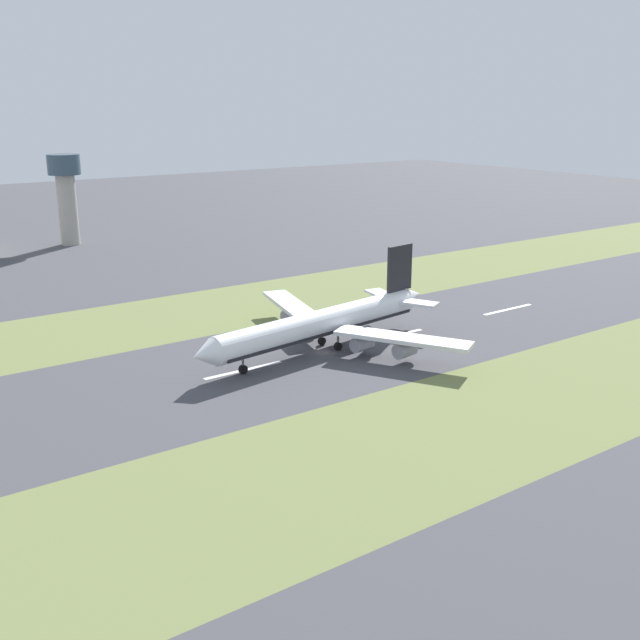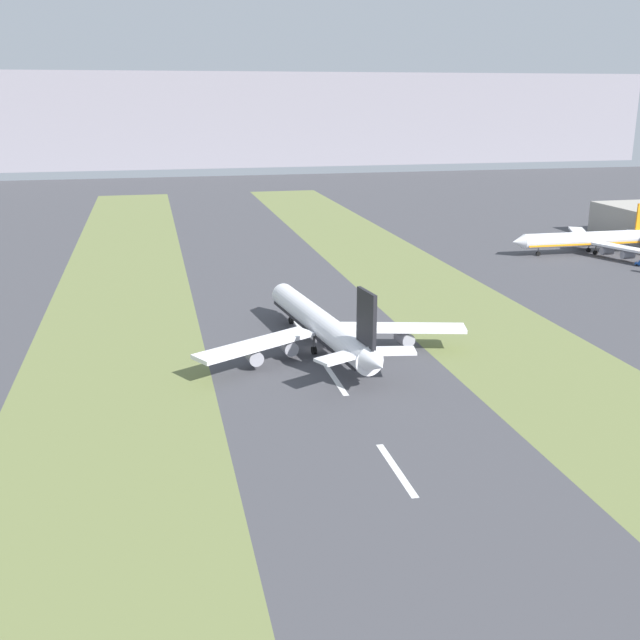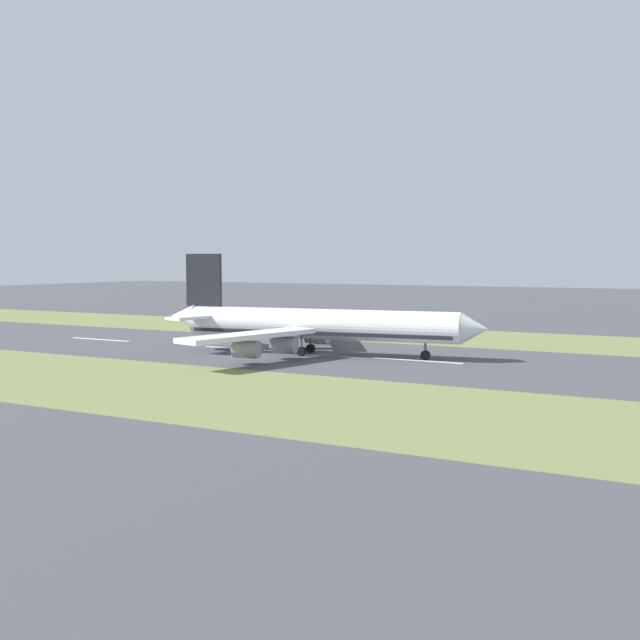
% 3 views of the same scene
% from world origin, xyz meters
% --- Properties ---
extents(ground_plane, '(800.00, 800.00, 0.00)m').
position_xyz_m(ground_plane, '(0.00, 0.00, 0.00)').
color(ground_plane, '#424247').
extents(grass_median_west, '(40.00, 600.00, 0.01)m').
position_xyz_m(grass_median_west, '(-45.00, 0.00, 0.00)').
color(grass_median_west, olive).
rests_on(grass_median_west, ground).
extents(grass_median_east, '(40.00, 600.00, 0.01)m').
position_xyz_m(grass_median_east, '(45.00, 0.00, 0.00)').
color(grass_median_east, olive).
rests_on(grass_median_east, ground).
extents(centreline_dash_near, '(1.20, 18.00, 0.01)m').
position_xyz_m(centreline_dash_near, '(0.00, -60.26, 0.01)').
color(centreline_dash_near, silver).
rests_on(centreline_dash_near, ground).
extents(centreline_dash_mid, '(1.20, 18.00, 0.01)m').
position_xyz_m(centreline_dash_mid, '(0.00, -20.26, 0.01)').
color(centreline_dash_mid, silver).
rests_on(centreline_dash_mid, ground).
extents(centreline_dash_far, '(1.20, 18.00, 0.01)m').
position_xyz_m(centreline_dash_far, '(0.00, 19.74, 0.01)').
color(centreline_dash_far, silver).
rests_on(centreline_dash_far, ground).
extents(airplane_main_jet, '(63.54, 67.13, 20.20)m').
position_xyz_m(airplane_main_jet, '(1.49, -2.15, 6.02)').
color(airplane_main_jet, white).
rests_on(airplane_main_jet, ground).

